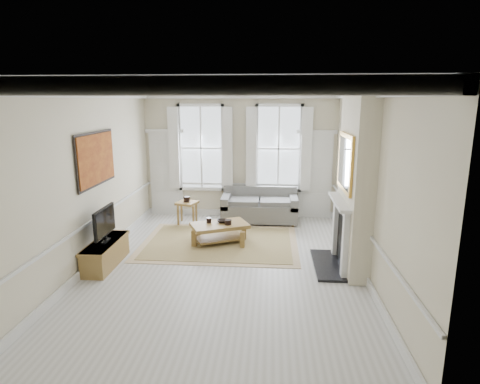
# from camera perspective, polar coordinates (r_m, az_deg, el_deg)

# --- Properties ---
(floor) EXTENTS (7.20, 7.20, 0.00)m
(floor) POSITION_cam_1_polar(r_m,az_deg,el_deg) (7.95, -2.10, -10.58)
(floor) COLOR #B7B5AD
(floor) RESTS_ON ground
(ceiling) EXTENTS (7.20, 7.20, 0.00)m
(ceiling) POSITION_cam_1_polar(r_m,az_deg,el_deg) (7.29, -2.33, 14.73)
(ceiling) COLOR white
(ceiling) RESTS_ON back_wall
(back_wall) EXTENTS (5.20, 0.00, 5.20)m
(back_wall) POSITION_cam_1_polar(r_m,az_deg,el_deg) (10.97, -0.03, 5.24)
(back_wall) COLOR beige
(back_wall) RESTS_ON floor
(left_wall) EXTENTS (0.00, 7.20, 7.20)m
(left_wall) POSITION_cam_1_polar(r_m,az_deg,el_deg) (8.15, -20.68, 1.70)
(left_wall) COLOR beige
(left_wall) RESTS_ON floor
(right_wall) EXTENTS (0.00, 7.20, 7.20)m
(right_wall) POSITION_cam_1_polar(r_m,az_deg,el_deg) (7.59, 17.69, 1.14)
(right_wall) COLOR beige
(right_wall) RESTS_ON floor
(window_left) EXTENTS (1.26, 0.20, 2.20)m
(window_left) POSITION_cam_1_polar(r_m,az_deg,el_deg) (11.03, -5.53, 6.27)
(window_left) COLOR #B2BCC6
(window_left) RESTS_ON back_wall
(window_right) EXTENTS (1.26, 0.20, 2.20)m
(window_right) POSITION_cam_1_polar(r_m,az_deg,el_deg) (10.86, 5.51, 6.17)
(window_right) COLOR #B2BCC6
(window_right) RESTS_ON back_wall
(door_left) EXTENTS (0.90, 0.08, 2.30)m
(door_left) POSITION_cam_1_polar(r_m,az_deg,el_deg) (11.36, -10.42, 2.49)
(door_left) COLOR silver
(door_left) RESTS_ON floor
(door_right) EXTENTS (0.90, 0.08, 2.30)m
(door_right) POSITION_cam_1_polar(r_m,az_deg,el_deg) (11.05, 10.62, 2.19)
(door_right) COLOR silver
(door_right) RESTS_ON floor
(painting) EXTENTS (0.05, 1.66, 1.06)m
(painting) POSITION_cam_1_polar(r_m,az_deg,el_deg) (8.35, -19.77, 4.46)
(painting) COLOR #B3641E
(painting) RESTS_ON left_wall
(chimney_breast) EXTENTS (0.35, 1.70, 3.38)m
(chimney_breast) POSITION_cam_1_polar(r_m,az_deg,el_deg) (7.74, 16.10, 1.48)
(chimney_breast) COLOR beige
(chimney_breast) RESTS_ON floor
(hearth) EXTENTS (0.55, 1.50, 0.05)m
(hearth) POSITION_cam_1_polar(r_m,az_deg,el_deg) (8.16, 12.39, -10.06)
(hearth) COLOR black
(hearth) RESTS_ON floor
(fireplace) EXTENTS (0.21, 1.45, 1.33)m
(fireplace) POSITION_cam_1_polar(r_m,az_deg,el_deg) (7.94, 14.07, -5.34)
(fireplace) COLOR silver
(fireplace) RESTS_ON floor
(mirror) EXTENTS (0.06, 1.26, 1.06)m
(mirror) POSITION_cam_1_polar(r_m,az_deg,el_deg) (7.64, 14.68, 4.08)
(mirror) COLOR gold
(mirror) RESTS_ON chimney_breast
(sofa) EXTENTS (1.99, 0.97, 0.89)m
(sofa) POSITION_cam_1_polar(r_m,az_deg,el_deg) (10.72, 2.81, -2.21)
(sofa) COLOR #5A5957
(sofa) RESTS_ON floor
(side_table) EXTENTS (0.60, 0.60, 0.59)m
(side_table) POSITION_cam_1_polar(r_m,az_deg,el_deg) (10.55, -7.53, -1.97)
(side_table) COLOR brown
(side_table) RESTS_ON floor
(rug) EXTENTS (3.50, 2.60, 0.02)m
(rug) POSITION_cam_1_polar(r_m,az_deg,el_deg) (9.18, -2.90, -7.20)
(rug) COLOR olive
(rug) RESTS_ON floor
(coffee_table) EXTENTS (1.42, 1.17, 0.46)m
(coffee_table) POSITION_cam_1_polar(r_m,az_deg,el_deg) (9.06, -2.92, -5.01)
(coffee_table) COLOR brown
(coffee_table) RESTS_ON rug
(ceramic_pot_a) EXTENTS (0.12, 0.12, 0.12)m
(ceramic_pot_a) POSITION_cam_1_polar(r_m,az_deg,el_deg) (9.10, -4.46, -4.03)
(ceramic_pot_a) COLOR black
(ceramic_pot_a) RESTS_ON coffee_table
(ceramic_pot_b) EXTENTS (0.15, 0.15, 0.11)m
(ceramic_pot_b) POSITION_cam_1_polar(r_m,az_deg,el_deg) (8.95, -1.70, -4.32)
(ceramic_pot_b) COLOR black
(ceramic_pot_b) RESTS_ON coffee_table
(bowl) EXTENTS (0.28, 0.28, 0.06)m
(bowl) POSITION_cam_1_polar(r_m,az_deg,el_deg) (9.11, -2.54, -4.16)
(bowl) COLOR black
(bowl) RESTS_ON coffee_table
(tv_stand) EXTENTS (0.44, 1.37, 0.49)m
(tv_stand) POSITION_cam_1_polar(r_m,az_deg,el_deg) (8.35, -18.54, -8.28)
(tv_stand) COLOR brown
(tv_stand) RESTS_ON floor
(tv) EXTENTS (0.08, 0.90, 0.68)m
(tv) POSITION_cam_1_polar(r_m,az_deg,el_deg) (8.14, -18.72, -4.08)
(tv) COLOR black
(tv) RESTS_ON tv_stand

